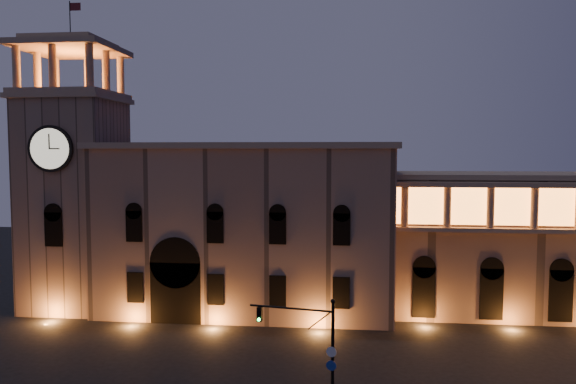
% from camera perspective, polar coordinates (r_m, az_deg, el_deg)
% --- Properties ---
extents(government_building, '(30.80, 12.80, 17.60)m').
position_cam_1_polar(government_building, '(59.45, -4.25, -3.56)').
color(government_building, '#8C6D5B').
rests_on(government_building, ground).
extents(clock_tower, '(9.80, 9.80, 32.40)m').
position_cam_1_polar(clock_tower, '(64.10, -20.85, 0.09)').
color(clock_tower, '#8C6D5B').
rests_on(clock_tower, ground).
extents(traffic_light, '(5.60, 1.30, 7.77)m').
position_cam_1_polar(traffic_light, '(36.19, 3.01, -16.34)').
color(traffic_light, black).
rests_on(traffic_light, ground).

